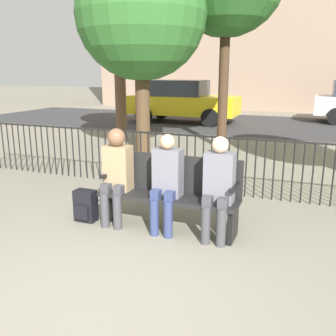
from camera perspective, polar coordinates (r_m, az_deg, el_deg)
The scene contains 10 objects.
ground_plane at distance 3.39m, azimuth -11.95°, elevation -20.71°, with size 80.00×80.00×0.00m, color gray.
park_bench at distance 4.70m, azimuth 0.35°, elevation -3.38°, with size 1.76×0.45×0.92m.
seated_person_0 at distance 4.81m, azimuth -7.86°, elevation -0.48°, with size 0.34×0.39×1.25m.
seated_person_1 at distance 4.53m, azimuth -0.26°, elevation -1.69°, with size 0.34×0.39×1.22m.
seated_person_2 at distance 4.35m, azimuth 7.68°, elevation -2.43°, with size 0.34×0.39×1.23m.
backpack at distance 5.10m, azimuth -12.47°, elevation -5.69°, with size 0.28×0.21×0.42m.
fence_railing at distance 6.11m, azimuth 5.41°, elevation 1.41°, with size 9.01×0.03×0.95m.
tree_0 at distance 8.86m, azimuth -4.12°, elevation 22.29°, with size 2.89×2.89×4.61m.
street_surface at distance 14.50m, azimuth 14.81°, elevation 6.37°, with size 24.00×6.00×0.01m.
parked_car_1 at distance 14.80m, azimuth 2.05°, elevation 10.26°, with size 4.20×1.94×1.62m.
Camera 1 is at (1.59, -2.28, 1.94)m, focal length 40.00 mm.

